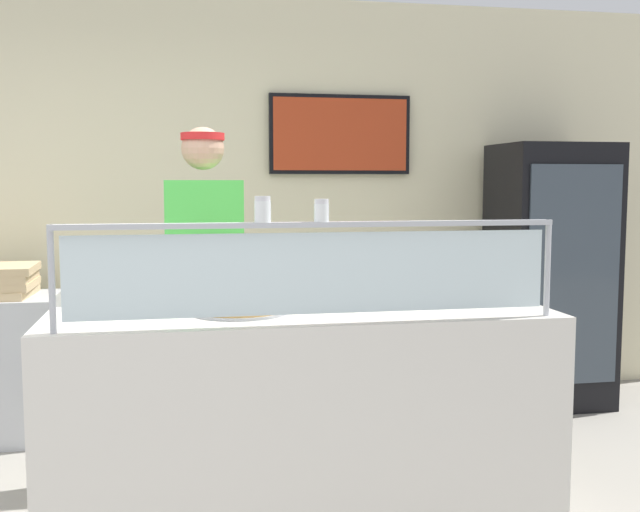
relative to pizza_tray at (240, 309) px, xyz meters
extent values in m
plane|color=gray|center=(0.26, 0.64, -0.97)|extent=(12.00, 12.00, 0.00)
cube|color=beige|center=(0.26, 1.96, 0.38)|extent=(6.51, 0.08, 2.70)
cube|color=black|center=(0.84, 1.90, 0.84)|extent=(0.96, 0.04, 0.53)
cube|color=#B23819|center=(0.84, 1.88, 0.84)|extent=(0.91, 0.01, 0.48)
cube|color=silver|center=(0.26, -0.03, -0.49)|extent=(2.11, 0.65, 0.95)
cylinder|color=#B2B5BC|center=(-0.69, -0.30, 0.18)|extent=(0.02, 0.02, 0.39)
cylinder|color=#B2B5BC|center=(1.22, -0.30, 0.18)|extent=(0.02, 0.02, 0.39)
cube|color=silver|center=(0.26, -0.30, 0.18)|extent=(1.85, 0.01, 0.31)
cube|color=#B2B5BC|center=(0.26, -0.30, 0.36)|extent=(1.91, 0.06, 0.02)
cylinder|color=#9EA0A8|center=(0.00, 0.00, -0.01)|extent=(0.41, 0.41, 0.01)
cylinder|color=tan|center=(0.00, 0.00, 0.00)|extent=(0.38, 0.38, 0.02)
cylinder|color=#D65B2D|center=(0.00, 0.00, 0.02)|extent=(0.33, 0.33, 0.01)
cube|color=#ADAFB7|center=(-0.05, -0.02, 0.02)|extent=(0.13, 0.29, 0.01)
cylinder|color=white|center=(0.06, -0.30, 0.41)|extent=(0.06, 0.06, 0.08)
cylinder|color=white|center=(0.06, -0.30, 0.40)|extent=(0.05, 0.05, 0.05)
cylinder|color=silver|center=(0.06, -0.30, 0.46)|extent=(0.06, 0.06, 0.02)
cylinder|color=white|center=(0.29, -0.30, 0.41)|extent=(0.06, 0.06, 0.07)
cylinder|color=red|center=(0.29, -0.30, 0.40)|extent=(0.05, 0.05, 0.04)
cylinder|color=silver|center=(0.29, -0.30, 0.45)|extent=(0.05, 0.05, 0.02)
cylinder|color=#23232D|center=(-0.23, 0.67, -0.49)|extent=(0.13, 0.13, 0.95)
cylinder|color=#23232D|center=(-0.01, 0.67, -0.49)|extent=(0.13, 0.13, 0.95)
cube|color=#4CD14C|center=(-0.12, 0.67, 0.26)|extent=(0.38, 0.21, 0.55)
sphere|color=tan|center=(-0.12, 0.67, 0.69)|extent=(0.21, 0.21, 0.21)
cylinder|color=red|center=(-0.12, 0.67, 0.75)|extent=(0.21, 0.21, 0.04)
cylinder|color=tan|center=(0.06, 0.45, 0.16)|extent=(0.08, 0.34, 0.08)
cube|color=black|center=(2.20, 1.52, -0.10)|extent=(0.72, 0.60, 1.74)
cube|color=#38424C|center=(2.20, 1.21, -0.06)|extent=(0.62, 0.02, 1.39)
cylinder|color=green|center=(2.00, 1.32, -0.01)|extent=(0.06, 0.06, 0.20)
cylinder|color=green|center=(2.13, 1.32, -0.01)|extent=(0.06, 0.06, 0.20)
cylinder|color=blue|center=(2.27, 1.32, -0.01)|extent=(0.06, 0.06, 0.20)
cylinder|color=red|center=(2.40, 1.32, -0.01)|extent=(0.06, 0.06, 0.20)
camera|label=1|loc=(-0.24, -3.06, 0.52)|focal=41.81mm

